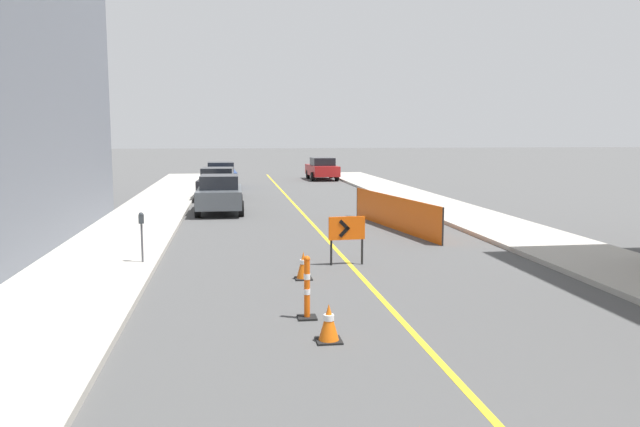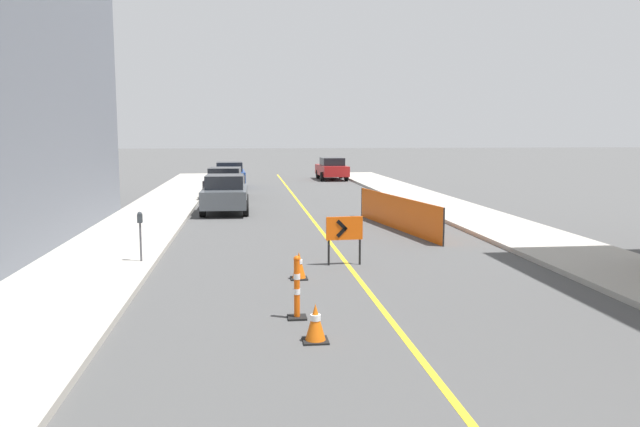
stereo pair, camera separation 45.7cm
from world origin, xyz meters
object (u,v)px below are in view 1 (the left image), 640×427
(parked_car_curb_mid, at_px, (218,183))
(parked_car_curb_far, at_px, (221,175))
(traffic_cone_third, at_px, (329,323))
(parking_meter_near_curb, at_px, (141,227))
(traffic_cone_fourth, at_px, (303,266))
(parked_car_curb_near, at_px, (220,194))
(delineator_post_rear, at_px, (307,292))
(arrow_barricade_primary, at_px, (347,231))
(parked_car_opposite_side, at_px, (322,169))

(parked_car_curb_mid, distance_m, parked_car_curb_far, 6.46)
(traffic_cone_third, height_order, parking_meter_near_curb, parking_meter_near_curb)
(traffic_cone_fourth, xyz_separation_m, parked_car_curb_near, (-2.05, 12.40, 0.49))
(traffic_cone_fourth, bearing_deg, delineator_post_rear, -95.47)
(traffic_cone_fourth, distance_m, arrow_barricade_primary, 1.96)
(parked_car_curb_mid, bearing_deg, parking_meter_near_curb, -92.59)
(traffic_cone_third, height_order, arrow_barricade_primary, arrow_barricade_primary)
(arrow_barricade_primary, xyz_separation_m, parking_meter_near_curb, (-5.04, 0.43, 0.14))
(traffic_cone_third, xyz_separation_m, parked_car_curb_far, (-2.08, 29.00, 0.50))
(parked_car_curb_mid, bearing_deg, parked_car_curb_near, -85.38)
(parked_car_curb_near, bearing_deg, parked_car_opposite_side, 69.74)
(parked_car_curb_near, distance_m, parking_meter_near_curb, 10.72)
(delineator_post_rear, bearing_deg, parked_car_curb_near, 96.51)
(traffic_cone_third, relative_size, arrow_barricade_primary, 0.50)
(traffic_cone_third, relative_size, delineator_post_rear, 0.54)
(parked_car_curb_near, bearing_deg, parked_car_curb_far, 91.33)
(parked_car_curb_mid, height_order, parking_meter_near_curb, parked_car_curb_mid)
(traffic_cone_third, xyz_separation_m, arrow_barricade_primary, (1.36, 5.71, 0.56))
(delineator_post_rear, xyz_separation_m, parked_car_opposite_side, (5.25, 33.72, 0.31))
(delineator_post_rear, bearing_deg, parked_car_opposite_side, 81.16)
(parked_car_curb_near, height_order, parking_meter_near_curb, parked_car_curb_near)
(traffic_cone_fourth, relative_size, parked_car_curb_near, 0.15)
(parked_car_curb_near, bearing_deg, traffic_cone_fourth, -79.90)
(parked_car_opposite_side, bearing_deg, parking_meter_near_curb, -109.11)
(delineator_post_rear, relative_size, parked_car_opposite_side, 0.26)
(traffic_cone_fourth, height_order, parking_meter_near_curb, parking_meter_near_curb)
(parked_car_curb_near, bearing_deg, parked_car_curb_mid, 92.55)
(traffic_cone_fourth, distance_m, parked_car_opposite_side, 31.09)
(parked_car_curb_far, distance_m, parked_car_opposite_side, 9.33)
(parked_car_curb_mid, relative_size, parked_car_curb_far, 1.00)
(parked_car_curb_far, relative_size, parked_car_opposite_side, 1.00)
(delineator_post_rear, distance_m, parked_car_opposite_side, 34.13)
(traffic_cone_fourth, distance_m, parked_car_curb_mid, 18.37)
(delineator_post_rear, distance_m, parked_car_curb_mid, 21.35)
(delineator_post_rear, bearing_deg, parked_car_curb_mid, 95.24)
(arrow_barricade_primary, bearing_deg, parking_meter_near_curb, 170.60)
(parked_car_curb_mid, relative_size, parked_car_opposite_side, 1.00)
(parking_meter_near_curb, bearing_deg, parked_car_curb_near, 80.72)
(traffic_cone_fourth, bearing_deg, parked_car_curb_near, 99.39)
(traffic_cone_fourth, height_order, delineator_post_rear, delineator_post_rear)
(traffic_cone_fourth, xyz_separation_m, delineator_post_rear, (-0.29, -3.03, 0.18))
(parked_car_curb_near, height_order, parked_car_opposite_side, same)
(arrow_barricade_primary, relative_size, parked_car_opposite_side, 0.28)
(parked_car_curb_mid, bearing_deg, arrow_barricade_primary, -75.48)
(traffic_cone_third, distance_m, parked_car_opposite_side, 35.37)
(delineator_post_rear, xyz_separation_m, parking_meter_near_curb, (-3.49, 4.86, 0.52))
(parked_car_curb_far, bearing_deg, delineator_post_rear, -88.31)
(traffic_cone_third, height_order, delineator_post_rear, delineator_post_rear)
(delineator_post_rear, relative_size, parked_car_curb_near, 0.26)
(traffic_cone_fourth, height_order, parked_car_opposite_side, parked_car_opposite_side)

